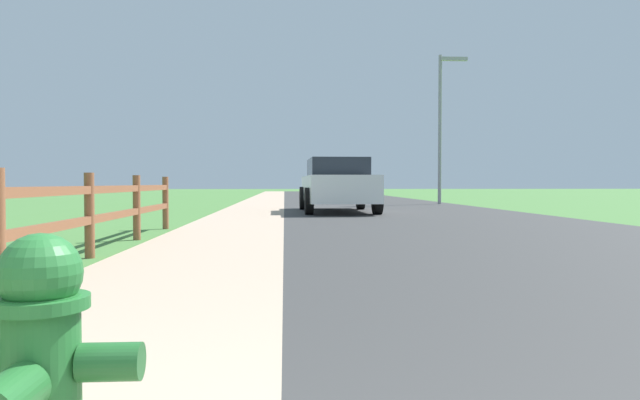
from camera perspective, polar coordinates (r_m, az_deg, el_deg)
The scene contains 8 objects.
ground_plane at distance 25.19m, azimuth -3.56°, elevation -0.27°, with size 120.00×120.00×0.00m, color #4A7E3C.
road_asphalt at distance 27.41m, azimuth 3.77°, elevation -0.11°, with size 7.00×66.00×0.01m, color #393939.
curb_concrete at distance 27.35m, azimuth -9.86°, elevation -0.13°, with size 6.00×66.00×0.01m, color tan.
grass_verge at distance 27.56m, azimuth -12.96°, elevation -0.13°, with size 5.00×66.00×0.00m, color #4A7E3C.
fire_hydrant at distance 1.78m, azimuth -26.00°, elevation -14.44°, with size 0.53×0.44×0.72m.
rail_fence at distance 6.01m, azimuth -24.95°, elevation -1.23°, with size 0.11×10.50×0.97m.
parked_suv_white at distance 17.20m, azimuth 1.70°, elevation 1.56°, with size 2.16×4.96×1.59m.
street_lamp at distance 24.06m, azimuth 12.04°, elevation 8.20°, with size 1.17×0.20×6.02m.
Camera 1 is at (0.01, -0.17, 0.85)m, focal length 32.38 mm.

